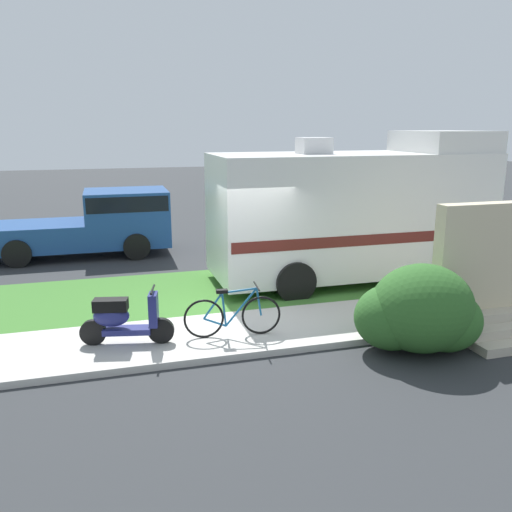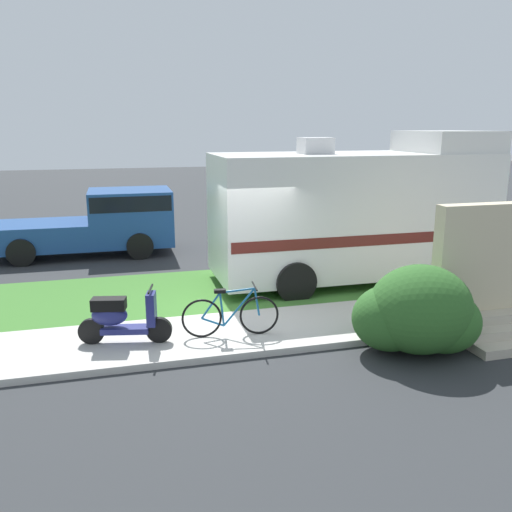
{
  "view_description": "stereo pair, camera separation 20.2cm",
  "coord_description": "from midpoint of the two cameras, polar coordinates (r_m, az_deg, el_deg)",
  "views": [
    {
      "loc": [
        -2.58,
        -9.97,
        3.71
      ],
      "look_at": [
        0.4,
        0.3,
        1.1
      ],
      "focal_mm": 37.43,
      "sensor_mm": 36.0,
      "label": 1
    },
    {
      "loc": [
        -2.38,
        -10.02,
        3.71
      ],
      "look_at": [
        0.4,
        0.3,
        1.1
      ],
      "focal_mm": 37.43,
      "sensor_mm": 36.0,
      "label": 2
    }
  ],
  "objects": [
    {
      "name": "pickup_truck_near",
      "position": [
        16.33,
        -15.77,
        3.64
      ],
      "size": [
        5.27,
        2.11,
        1.89
      ],
      "color": "#1E478C",
      "rests_on": "ground"
    },
    {
      "name": "bush_by_porch",
      "position": [
        9.28,
        17.5,
        -5.9
      ],
      "size": [
        2.09,
        1.56,
        1.48
      ],
      "color": "#2D6026",
      "rests_on": "ground"
    },
    {
      "name": "motorhome_rv",
      "position": [
        13.0,
        11.16,
        4.65
      ],
      "size": [
        6.63,
        2.56,
        3.6
      ],
      "color": "silver",
      "rests_on": "ground"
    },
    {
      "name": "ground_plane",
      "position": [
        10.95,
        -1.11,
        -6.1
      ],
      "size": [
        80.0,
        80.0,
        0.0
      ],
      "primitive_type": "plane",
      "color": "#2D3033"
    },
    {
      "name": "bottle_green",
      "position": [
        12.3,
        24.14,
        -4.01
      ],
      "size": [
        0.08,
        0.08,
        0.24
      ],
      "color": "brown",
      "rests_on": "ground"
    },
    {
      "name": "porch_steps",
      "position": [
        10.43,
        24.03,
        -2.75
      ],
      "size": [
        2.0,
        1.26,
        2.4
      ],
      "color": "#BCB29E",
      "rests_on": "ground"
    },
    {
      "name": "sidewalk",
      "position": [
        9.84,
        0.59,
        -8.06
      ],
      "size": [
        24.0,
        2.0,
        0.12
      ],
      "color": "beige",
      "rests_on": "ground"
    },
    {
      "name": "bicycle",
      "position": [
        9.36,
        -2.11,
        -6.29
      ],
      "size": [
        1.7,
        0.52,
        0.9
      ],
      "color": "black",
      "rests_on": "ground"
    },
    {
      "name": "scooter",
      "position": [
        9.29,
        -13.62,
        -6.39
      ],
      "size": [
        1.56,
        0.6,
        0.97
      ],
      "color": "black",
      "rests_on": "ground"
    },
    {
      "name": "grass_strip",
      "position": [
        12.32,
        -2.81,
        -3.63
      ],
      "size": [
        24.0,
        3.4,
        0.08
      ],
      "color": "#3D752D",
      "rests_on": "ground"
    }
  ]
}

